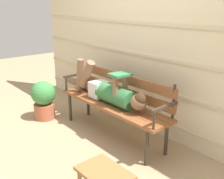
# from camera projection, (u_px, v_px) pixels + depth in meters

# --- Properties ---
(ground_plane) EXTENTS (12.00, 12.00, 0.00)m
(ground_plane) POSITION_uv_depth(u_px,v_px,m) (104.00, 138.00, 3.42)
(ground_plane) COLOR tan
(house_siding) EXTENTS (4.73, 0.08, 2.44)m
(house_siding) POSITION_uv_depth(u_px,v_px,m) (142.00, 39.00, 3.45)
(house_siding) COLOR beige
(house_siding) RESTS_ON ground
(park_bench) EXTENTS (1.71, 0.43, 0.84)m
(park_bench) POSITION_uv_depth(u_px,v_px,m) (116.00, 99.00, 3.39)
(park_bench) COLOR brown
(park_bench) RESTS_ON ground
(reclining_person) EXTENTS (1.72, 0.26, 0.50)m
(reclining_person) POSITION_uv_depth(u_px,v_px,m) (108.00, 91.00, 3.37)
(reclining_person) COLOR #33703D
(footstool) EXTENTS (0.46, 0.32, 0.35)m
(footstool) POSITION_uv_depth(u_px,v_px,m) (104.00, 178.00, 2.19)
(footstool) COLOR #9E6638
(footstool) RESTS_ON ground
(potted_plant) EXTENTS (0.36, 0.36, 0.58)m
(potted_plant) POSITION_uv_depth(u_px,v_px,m) (44.00, 99.00, 3.93)
(potted_plant) COLOR #AD5B3D
(potted_plant) RESTS_ON ground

